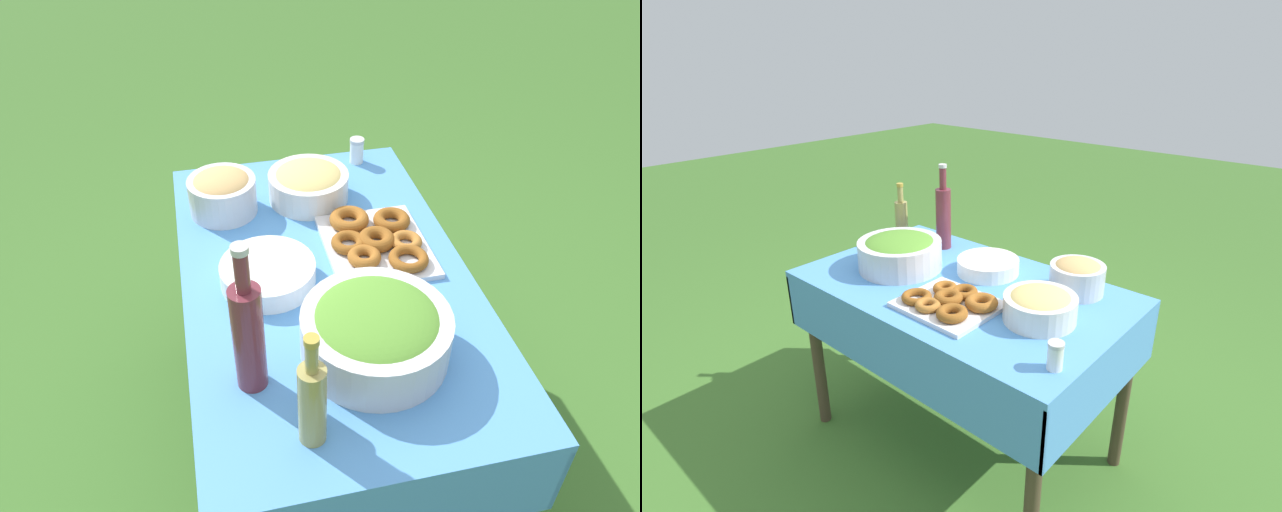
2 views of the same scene
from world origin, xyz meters
The scene contains 10 objects.
ground_plane centered at (0.00, 0.00, 0.00)m, with size 14.00×14.00×0.00m, color #3D6B28.
picnic_table centered at (0.00, 0.00, 0.65)m, with size 1.25×0.76×0.76m.
salad_bowl centered at (-0.30, -0.05, 0.83)m, with size 0.34×0.34×0.14m.
pasta_bowl centered at (0.37, -0.03, 0.82)m, with size 0.25×0.25×0.11m.
donut_platter centered at (0.09, -0.16, 0.78)m, with size 0.35×0.29×0.05m.
plate_stack centered at (0.01, 0.15, 0.79)m, with size 0.25×0.25×0.06m.
olive_oil_bottle centered at (-0.49, 0.14, 0.87)m, with size 0.06×0.06×0.29m.
wine_bottle centered at (-0.32, 0.24, 0.91)m, with size 0.07×0.07×0.38m.
bread_bowl centered at (0.36, 0.23, 0.83)m, with size 0.20×0.20×0.13m.
salt_shaker centered at (0.55, -0.23, 0.80)m, with size 0.05×0.05×0.09m.
Camera 2 is at (1.13, -1.30, 1.60)m, focal length 28.00 mm.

